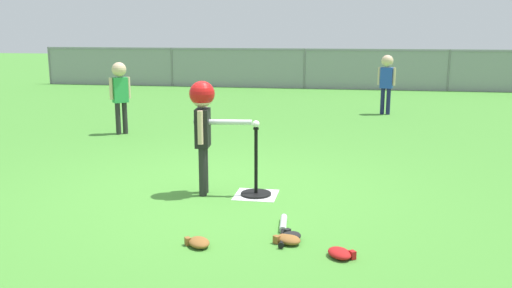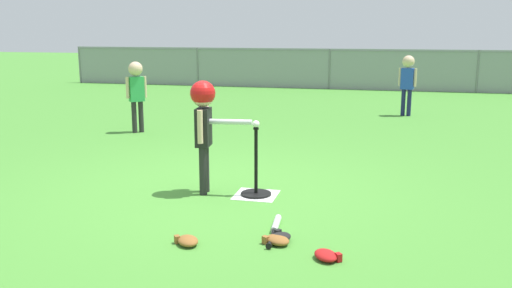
# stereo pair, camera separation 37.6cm
# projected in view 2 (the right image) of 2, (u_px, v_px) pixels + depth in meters

# --- Properties ---
(ground_plane) EXTENTS (60.00, 60.00, 0.00)m
(ground_plane) POSITION_uv_depth(u_px,v_px,m) (222.00, 191.00, 5.89)
(ground_plane) COLOR #478C33
(home_plate) EXTENTS (0.44, 0.44, 0.01)m
(home_plate) POSITION_uv_depth(u_px,v_px,m) (256.00, 195.00, 5.76)
(home_plate) COLOR white
(home_plate) RESTS_ON ground_plane
(batting_tee) EXTENTS (0.32, 0.32, 0.72)m
(batting_tee) POSITION_uv_depth(u_px,v_px,m) (256.00, 184.00, 5.74)
(batting_tee) COLOR black
(batting_tee) RESTS_ON ground_plane
(baseball_on_tee) EXTENTS (0.07, 0.07, 0.07)m
(baseball_on_tee) POSITION_uv_depth(u_px,v_px,m) (256.00, 124.00, 5.60)
(baseball_on_tee) COLOR white
(baseball_on_tee) RESTS_ON batting_tee
(batter_child) EXTENTS (0.64, 0.34, 1.20)m
(batter_child) POSITION_uv_depth(u_px,v_px,m) (204.00, 114.00, 5.66)
(batter_child) COLOR #262626
(batter_child) RESTS_ON ground_plane
(fielder_near_right) EXTENTS (0.34, 0.24, 1.20)m
(fielder_near_right) POSITION_uv_depth(u_px,v_px,m) (408.00, 77.00, 10.82)
(fielder_near_right) COLOR #191E4C
(fielder_near_right) RESTS_ON ground_plane
(fielder_deep_right) EXTENTS (0.27, 0.26, 1.18)m
(fielder_deep_right) POSITION_uv_depth(u_px,v_px,m) (136.00, 87.00, 9.07)
(fielder_deep_right) COLOR #262626
(fielder_deep_right) RESTS_ON ground_plane
(spare_bat_silver) EXTENTS (0.11, 0.69, 0.06)m
(spare_bat_silver) POSITION_uv_depth(u_px,v_px,m) (275.00, 227.00, 4.76)
(spare_bat_silver) COLOR silver
(spare_bat_silver) RESTS_ON ground_plane
(glove_by_plate) EXTENTS (0.27, 0.26, 0.07)m
(glove_by_plate) POSITION_uv_depth(u_px,v_px,m) (277.00, 240.00, 4.45)
(glove_by_plate) COLOR brown
(glove_by_plate) RESTS_ON ground_plane
(glove_near_bats) EXTENTS (0.26, 0.27, 0.07)m
(glove_near_bats) POSITION_uv_depth(u_px,v_px,m) (326.00, 255.00, 4.15)
(glove_near_bats) COLOR #B21919
(glove_near_bats) RESTS_ON ground_plane
(glove_tossed_aside) EXTENTS (0.26, 0.27, 0.07)m
(glove_tossed_aside) POSITION_uv_depth(u_px,v_px,m) (187.00, 241.00, 4.43)
(glove_tossed_aside) COLOR brown
(glove_tossed_aside) RESTS_ON ground_plane
(glove_outfield_drop) EXTENTS (0.25, 0.27, 0.07)m
(glove_outfield_drop) POSITION_uv_depth(u_px,v_px,m) (279.00, 237.00, 4.50)
(glove_outfield_drop) COLOR black
(glove_outfield_drop) RESTS_ON ground_plane
(outfield_fence) EXTENTS (16.06, 0.06, 1.15)m
(outfield_fence) POSITION_uv_depth(u_px,v_px,m) (329.00, 67.00, 15.70)
(outfield_fence) COLOR slate
(outfield_fence) RESTS_ON ground_plane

